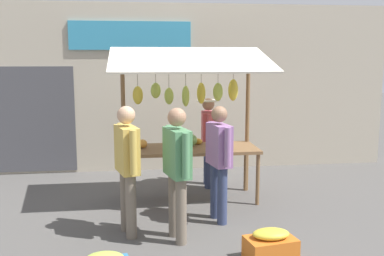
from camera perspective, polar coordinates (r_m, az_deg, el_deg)
The scene contains 8 objects.
ground_plane at distance 7.52m, azimuth -0.30°, elevation -9.08°, with size 40.00×40.00×0.00m, color #514F4C.
street_backdrop at distance 9.35m, azimuth -2.44°, elevation 5.12°, with size 9.00×0.30×3.40m.
market_stall at distance 7.24m, azimuth -0.42°, elevation 2.74°, with size 2.50×1.46×2.50m.
vendor_with_sunhat at distance 8.08m, azimuth 2.06°, elevation -0.88°, with size 0.42×0.69×1.61m.
shopper_with_ponytail at distance 5.91m, azimuth -8.22°, elevation -4.12°, with size 0.35×0.70×1.72m.
shopper_in_striped_shirt at distance 5.67m, azimuth -1.90°, elevation -4.60°, with size 0.33×0.71×1.72m.
shopper_with_shopping_bag at distance 6.36m, azimuth 3.44°, elevation -3.47°, with size 0.31×0.70×1.66m.
produce_crate_near at distance 5.47m, azimuth 9.94°, elevation -14.49°, with size 0.63×0.46×0.37m.
Camera 1 is at (0.90, 7.09, 2.35)m, focal length 42.03 mm.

